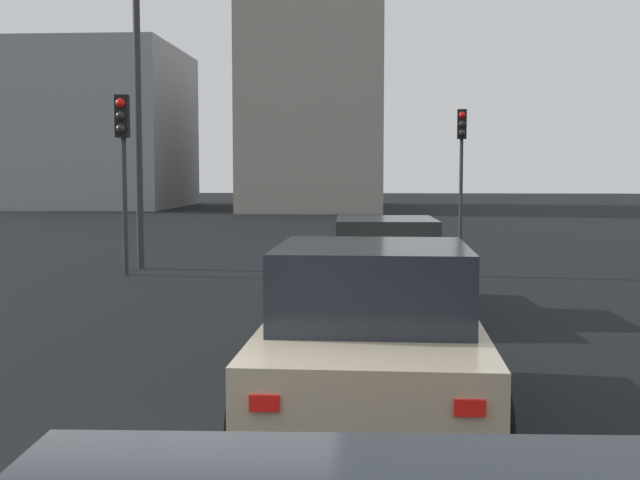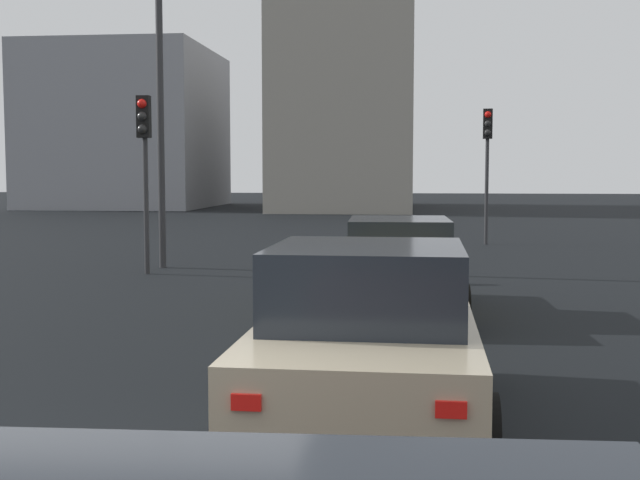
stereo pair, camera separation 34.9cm
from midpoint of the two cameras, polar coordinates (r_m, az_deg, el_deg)
name	(u,v)px [view 1 (the left image)]	position (r m, az deg, el deg)	size (l,w,h in m)	color
car_yellow_left_lead	(385,267)	(13.09, 3.75, -1.87)	(4.27, 2.06, 1.51)	gold
car_beige_left_second	(372,338)	(7.33, 2.28, -6.81)	(4.10, 2.11, 1.61)	tan
traffic_light_near_left	(462,148)	(25.69, 9.37, 6.32)	(0.32, 0.29, 4.12)	#2D2D30
traffic_light_near_right	(123,146)	(18.20, -14.02, 6.33)	(0.32, 0.28, 3.86)	#2D2D30
street_lamp_kerbside	(138,92)	(19.48, -12.99, 9.94)	(0.56, 0.36, 6.79)	#2D2D30
building_facade_left	(318,112)	(50.59, -0.35, 8.87)	(15.30, 7.83, 11.71)	gray
building_facade_center	(96,128)	(54.03, -15.41, 7.44)	(11.74, 10.53, 9.84)	gray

